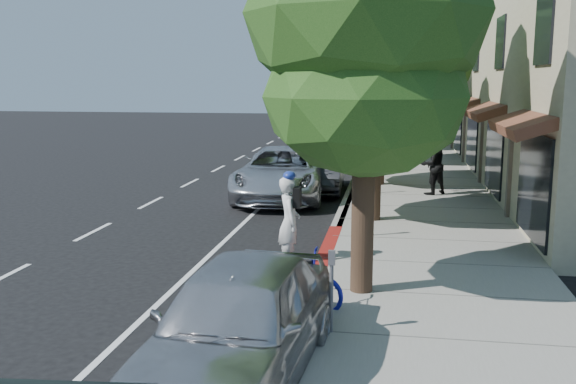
% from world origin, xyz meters
% --- Properties ---
extents(ground, '(120.00, 120.00, 0.00)m').
position_xyz_m(ground, '(0.00, 0.00, 0.00)').
color(ground, black).
rests_on(ground, ground).
extents(sidewalk, '(4.60, 56.00, 0.15)m').
position_xyz_m(sidewalk, '(2.30, 8.00, 0.07)').
color(sidewalk, gray).
rests_on(sidewalk, ground).
extents(curb, '(0.30, 56.00, 0.15)m').
position_xyz_m(curb, '(0.00, 8.00, 0.07)').
color(curb, '#9E998E').
rests_on(curb, ground).
extents(curb_red_segment, '(0.32, 4.00, 0.15)m').
position_xyz_m(curb_red_segment, '(0.00, 1.00, 0.07)').
color(curb_red_segment, maroon).
rests_on(curb_red_segment, ground).
extents(street_tree_0, '(4.16, 4.16, 7.65)m').
position_xyz_m(street_tree_0, '(0.90, -2.00, 4.83)').
color(street_tree_0, black).
rests_on(street_tree_0, ground).
extents(street_tree_1, '(5.49, 5.49, 8.11)m').
position_xyz_m(street_tree_1, '(0.90, 4.00, 4.89)').
color(street_tree_1, black).
rests_on(street_tree_1, ground).
extents(street_tree_2, '(4.98, 4.98, 6.86)m').
position_xyz_m(street_tree_2, '(0.90, 10.00, 4.06)').
color(street_tree_2, black).
rests_on(street_tree_2, ground).
extents(street_tree_3, '(5.14, 5.14, 8.45)m').
position_xyz_m(street_tree_3, '(0.90, 16.00, 5.22)').
color(street_tree_3, black).
rests_on(street_tree_3, ground).
extents(street_tree_4, '(4.19, 4.19, 6.96)m').
position_xyz_m(street_tree_4, '(0.90, 22.00, 4.31)').
color(street_tree_4, black).
rests_on(street_tree_4, ground).
extents(street_tree_5, '(4.99, 4.99, 8.01)m').
position_xyz_m(street_tree_5, '(0.90, 28.00, 4.92)').
color(street_tree_5, black).
rests_on(street_tree_5, ground).
extents(cyclist, '(0.63, 0.80, 1.91)m').
position_xyz_m(cyclist, '(-0.70, -0.22, 0.95)').
color(cyclist, silver).
rests_on(cyclist, ground).
extents(bicycle, '(2.13, 0.78, 1.11)m').
position_xyz_m(bicycle, '(-0.40, -3.00, 0.56)').
color(bicycle, '#151895').
rests_on(bicycle, ground).
extents(silver_suv, '(3.03, 6.13, 1.67)m').
position_xyz_m(silver_suv, '(-2.20, 7.51, 0.84)').
color(silver_suv, silver).
rests_on(silver_suv, ground).
extents(dark_sedan, '(1.66, 4.29, 1.39)m').
position_xyz_m(dark_sedan, '(-1.07, 9.00, 0.70)').
color(dark_sedan, black).
rests_on(dark_sedan, ground).
extents(white_pickup, '(2.65, 5.66, 1.60)m').
position_xyz_m(white_pickup, '(-2.20, 18.73, 0.80)').
color(white_pickup, white).
rests_on(white_pickup, ground).
extents(dark_suv_far, '(2.54, 5.45, 1.81)m').
position_xyz_m(dark_suv_far, '(-1.04, 24.31, 0.90)').
color(dark_suv_far, black).
rests_on(dark_suv_far, ground).
extents(near_car_a, '(2.25, 4.86, 1.61)m').
position_xyz_m(near_car_a, '(-0.50, -5.50, 0.81)').
color(near_car_a, '#B8B8BD').
rests_on(near_car_a, ground).
extents(pedestrian, '(1.20, 1.16, 1.95)m').
position_xyz_m(pedestrian, '(2.68, 8.22, 1.13)').
color(pedestrian, black).
rests_on(pedestrian, sidewalk).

